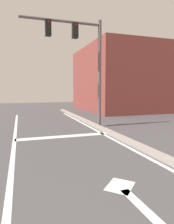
{
  "coord_description": "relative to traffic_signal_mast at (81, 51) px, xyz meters",
  "views": [
    {
      "loc": [
        -0.29,
        1.23,
        1.76
      ],
      "look_at": [
        1.33,
        6.03,
        1.2
      ],
      "focal_mm": 32.06,
      "sensor_mm": 36.0,
      "label": 1
    }
  ],
  "objects": [
    {
      "name": "lane_line_curbside",
      "position": [
        0.45,
        -4.08,
        -3.52
      ],
      "size": [
        0.12,
        20.0,
        0.01
      ],
      "primitive_type": "cube",
      "color": "silver",
      "rests_on": "ground"
    },
    {
      "name": "stop_bar",
      "position": [
        -1.15,
        -1.5,
        -3.52
      ],
      "size": [
        3.5,
        0.4,
        0.01
      ],
      "primitive_type": "cube",
      "color": "silver",
      "rests_on": "ground"
    },
    {
      "name": "lane_arrow_head",
      "position": [
        -0.98,
        -5.72,
        -3.52
      ],
      "size": [
        0.71,
        0.71,
        0.01
      ],
      "primitive_type": "cube",
      "rotation": [
        0.0,
        0.0,
        0.79
      ],
      "color": "silver",
      "rests_on": "ground"
    },
    {
      "name": "lane_line_center",
      "position": [
        -2.9,
        -4.08,
        -3.52
      ],
      "size": [
        0.12,
        20.0,
        0.01
      ],
      "primitive_type": "cube",
      "color": "silver",
      "rests_on": "ground"
    },
    {
      "name": "building_block",
      "position": [
        9.27,
        7.21,
        -0.84
      ],
      "size": [
        13.34,
        8.19,
        5.37
      ],
      "primitive_type": "cube",
      "color": "brown",
      "rests_on": "ground"
    },
    {
      "name": "curb_strip",
      "position": [
        0.7,
        -4.08,
        -3.46
      ],
      "size": [
        0.24,
        24.0,
        0.14
      ],
      "primitive_type": "cube",
      "color": "#9E938C",
      "rests_on": "ground"
    },
    {
      "name": "traffic_signal_mast",
      "position": [
        0.0,
        0.0,
        0.0
      ],
      "size": [
        3.62,
        0.34,
        4.93
      ],
      "color": "#605659",
      "rests_on": "ground"
    },
    {
      "name": "lane_arrow_stem",
      "position": [
        -0.98,
        -6.57,
        -3.52
      ],
      "size": [
        0.16,
        1.4,
        0.01
      ],
      "primitive_type": "cube",
      "color": "silver",
      "rests_on": "ground"
    }
  ]
}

